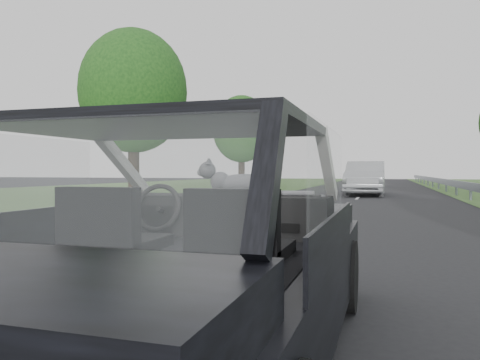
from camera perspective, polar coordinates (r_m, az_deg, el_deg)
The scene contains 10 objects.
ground at distance 3.15m, azimuth -5.97°, elevation -20.93°, with size 140.00×140.00×0.00m, color black.
subject_car at distance 2.96m, azimuth -6.00°, elevation -7.78°, with size 1.80×4.00×1.45m, color black.
dashboard at distance 3.52m, azimuth -1.95°, elevation -4.30°, with size 1.58×0.45×0.30m, color black.
driver_seat at distance 2.87m, azimuth -15.72°, elevation -4.97°, with size 0.50×0.72×0.42m, color black.
passenger_seat at distance 2.53m, azimuth -0.25°, elevation -5.75°, with size 0.50×0.72×0.42m, color black.
steering_wheel at distance 3.40m, azimuth -10.00°, elevation -3.32°, with size 0.36×0.36×0.04m, color black.
cat at distance 3.48m, azimuth 0.55°, elevation -0.38°, with size 0.62×0.19×0.28m, color gray.
other_car at distance 23.65m, azimuth 15.04°, elevation 0.22°, with size 2.00×5.06×1.66m, color #ADAFB3.
tree_5 at distance 22.04m, azimuth -12.86°, elevation 7.67°, with size 4.90×4.90×7.43m, color #184017, non-canonical shape.
tree_6 at distance 35.86m, azimuth 0.19°, elevation 4.62°, with size 4.47×4.47×6.77m, color #184017, non-canonical shape.
Camera 1 is at (1.16, -2.68, 1.18)m, focal length 35.00 mm.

